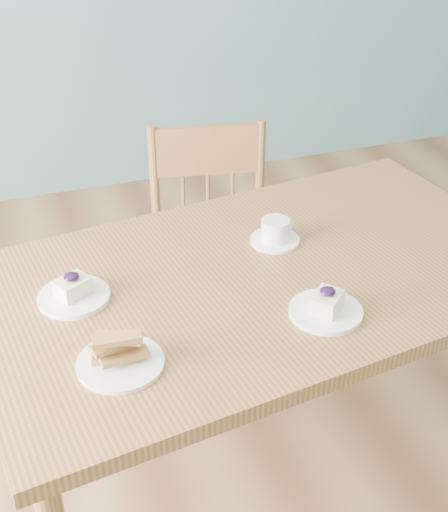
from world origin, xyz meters
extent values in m
cube|color=#9A633A|center=(0.10, 0.24, 0.79)|extent=(1.61, 1.06, 0.04)
cylinder|color=#9A633A|center=(0.74, 0.70, 0.38)|extent=(0.06, 0.06, 0.76)
cube|color=#9A633A|center=(0.16, 0.82, 0.43)|extent=(0.49, 0.47, 0.04)
cylinder|color=#9A633A|center=(-0.05, 0.68, 0.21)|extent=(0.03, 0.03, 0.41)
cylinder|color=#9A633A|center=(0.31, 0.62, 0.21)|extent=(0.03, 0.03, 0.41)
cylinder|color=#9A633A|center=(0.01, 1.02, 0.21)|extent=(0.03, 0.03, 0.41)
cylinder|color=#9A633A|center=(0.37, 0.95, 0.21)|extent=(0.03, 0.03, 0.41)
cylinder|color=#9A633A|center=(0.01, 1.03, 0.69)|extent=(0.03, 0.03, 0.47)
cylinder|color=#9A633A|center=(0.38, 0.96, 0.69)|extent=(0.03, 0.03, 0.47)
cube|color=#9A633A|center=(0.19, 1.00, 0.83)|extent=(0.36, 0.09, 0.18)
cylinder|color=#9A633A|center=(0.11, 1.01, 0.59)|extent=(0.01, 0.01, 0.28)
cylinder|color=#9A633A|center=(0.19, 1.00, 0.59)|extent=(0.01, 0.01, 0.28)
cylinder|color=#9A633A|center=(0.28, 0.98, 0.59)|extent=(0.01, 0.01, 0.28)
cylinder|color=white|center=(0.18, 0.02, 0.81)|extent=(0.18, 0.18, 0.01)
cube|color=beige|center=(0.18, 0.02, 0.84)|extent=(0.10, 0.10, 0.04)
ellipsoid|color=black|center=(0.18, 0.02, 0.87)|extent=(0.04, 0.04, 0.02)
sphere|color=black|center=(0.20, 0.02, 0.87)|extent=(0.02, 0.02, 0.02)
sphere|color=black|center=(0.17, 0.03, 0.87)|extent=(0.02, 0.02, 0.02)
sphere|color=black|center=(0.19, 0.01, 0.87)|extent=(0.02, 0.02, 0.02)
cylinder|color=white|center=(-0.39, 0.28, 0.81)|extent=(0.18, 0.18, 0.01)
cube|color=beige|center=(-0.39, 0.28, 0.84)|extent=(0.10, 0.09, 0.05)
ellipsoid|color=black|center=(-0.39, 0.28, 0.87)|extent=(0.04, 0.04, 0.02)
sphere|color=black|center=(-0.37, 0.28, 0.87)|extent=(0.02, 0.02, 0.02)
sphere|color=black|center=(-0.39, 0.29, 0.87)|extent=(0.02, 0.02, 0.02)
sphere|color=black|center=(-0.38, 0.27, 0.87)|extent=(0.02, 0.02, 0.02)
cylinder|color=white|center=(0.20, 0.37, 0.81)|extent=(0.14, 0.14, 0.01)
cylinder|color=white|center=(0.20, 0.37, 0.85)|extent=(0.10, 0.10, 0.06)
cylinder|color=#9B7645|center=(0.20, 0.37, 0.87)|extent=(0.07, 0.07, 0.00)
torus|color=white|center=(0.23, 0.38, 0.85)|extent=(0.05, 0.02, 0.05)
cylinder|color=white|center=(-0.33, 0.00, 0.81)|extent=(0.19, 0.19, 0.01)
camera|label=1|loc=(-0.50, -1.21, 1.85)|focal=50.00mm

